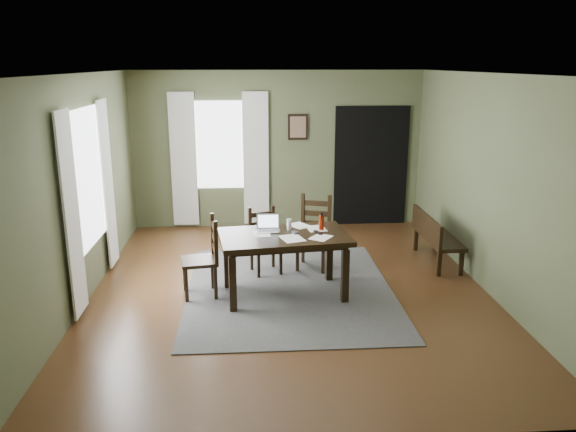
{
  "coord_description": "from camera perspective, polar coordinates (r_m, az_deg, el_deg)",
  "views": [
    {
      "loc": [
        -0.47,
        -6.69,
        2.83
      ],
      "look_at": [
        0.0,
        0.3,
        0.9
      ],
      "focal_mm": 35.0,
      "sensor_mm": 36.0,
      "label": 1
    }
  ],
  "objects": [
    {
      "name": "bench",
      "position": [
        8.37,
        14.61,
        -1.77
      ],
      "size": [
        0.41,
        1.28,
        0.72
      ],
      "rotation": [
        0.0,
        0.0,
        1.57
      ],
      "color": "black",
      "rests_on": "ground"
    },
    {
      "name": "rug",
      "position": [
        7.28,
        0.16,
        -7.43
      ],
      "size": [
        2.6,
        3.2,
        0.01
      ],
      "color": "#414141",
      "rests_on": "ground"
    },
    {
      "name": "dining_table",
      "position": [
        6.88,
        -0.39,
        -2.66
      ],
      "size": [
        1.67,
        1.13,
        0.78
      ],
      "rotation": [
        0.0,
        0.0,
        0.13
      ],
      "color": "black",
      "rests_on": "rug"
    },
    {
      "name": "window_back",
      "position": [
        9.77,
        -6.98,
        7.16
      ],
      "size": [
        1.0,
        0.01,
        1.5
      ],
      "color": "white",
      "rests_on": "ground"
    },
    {
      "name": "curtain_left_far",
      "position": [
        8.12,
        -17.83,
        3.08
      ],
      "size": [
        0.03,
        0.48,
        2.3
      ],
      "color": "silver",
      "rests_on": "ground"
    },
    {
      "name": "ground",
      "position": [
        7.28,
        0.16,
        -7.51
      ],
      "size": [
        5.0,
        6.0,
        0.01
      ],
      "color": "#492C16"
    },
    {
      "name": "chair_end",
      "position": [
        7.01,
        -8.59,
        -4.26
      ],
      "size": [
        0.5,
        0.5,
        1.0
      ],
      "rotation": [
        0.0,
        0.0,
        -1.4
      ],
      "color": "black",
      "rests_on": "rug"
    },
    {
      "name": "paper_b",
      "position": [
        6.74,
        3.35,
        -2.19
      ],
      "size": [
        0.33,
        0.34,
        0.0
      ],
      "primitive_type": "cube",
      "rotation": [
        0.0,
        0.0,
        -0.6
      ],
      "color": "white",
      "rests_on": "dining_table"
    },
    {
      "name": "tv_remote",
      "position": [
        6.91,
        3.06,
        -1.69
      ],
      "size": [
        0.1,
        0.17,
        0.02
      ],
      "primitive_type": "cube",
      "rotation": [
        0.0,
        0.0,
        0.36
      ],
      "color": "black",
      "rests_on": "dining_table"
    },
    {
      "name": "water_bottle",
      "position": [
        7.02,
        3.41,
        -0.62
      ],
      "size": [
        0.08,
        0.08,
        0.22
      ],
      "rotation": [
        0.0,
        0.0,
        0.23
      ],
      "color": "#99220B",
      "rests_on": "dining_table"
    },
    {
      "name": "framed_picture",
      "position": [
        9.75,
        1.01,
        9.03
      ],
      "size": [
        0.34,
        0.03,
        0.44
      ],
      "color": "black",
      "rests_on": "ground"
    },
    {
      "name": "paper_c",
      "position": [
        7.22,
        1.16,
        -0.97
      ],
      "size": [
        0.34,
        0.36,
        0.0
      ],
      "primitive_type": "cube",
      "rotation": [
        0.0,
        0.0,
        0.58
      ],
      "color": "white",
      "rests_on": "dining_table"
    },
    {
      "name": "paper_d",
      "position": [
        7.1,
        2.87,
        -1.28
      ],
      "size": [
        0.27,
        0.32,
        0.0
      ],
      "primitive_type": "cube",
      "rotation": [
        0.0,
        0.0,
        0.15
      ],
      "color": "white",
      "rests_on": "dining_table"
    },
    {
      "name": "curtain_back_right",
      "position": [
        9.77,
        -3.29,
        5.76
      ],
      "size": [
        0.44,
        0.03,
        2.3
      ],
      "color": "silver",
      "rests_on": "ground"
    },
    {
      "name": "computer_mouse",
      "position": [
        6.87,
        0.72,
        -1.7
      ],
      "size": [
        0.09,
        0.11,
        0.03
      ],
      "primitive_type": "cube",
      "rotation": [
        0.0,
        0.0,
        0.42
      ],
      "color": "#3F3F42",
      "rests_on": "dining_table"
    },
    {
      "name": "paper_e",
      "position": [
        6.7,
        0.43,
        -2.29
      ],
      "size": [
        0.33,
        0.38,
        0.0
      ],
      "primitive_type": "cube",
      "rotation": [
        0.0,
        0.0,
        0.3
      ],
      "color": "white",
      "rests_on": "dining_table"
    },
    {
      "name": "chair_back_right",
      "position": [
        7.89,
        2.65,
        -1.78
      ],
      "size": [
        0.56,
        0.56,
        1.02
      ],
      "rotation": [
        0.0,
        0.0,
        -0.31
      ],
      "color": "black",
      "rests_on": "rug"
    },
    {
      "name": "paper_a",
      "position": [
        6.88,
        -2.7,
        -1.83
      ],
      "size": [
        0.22,
        0.28,
        0.0
      ],
      "primitive_type": "cube",
      "rotation": [
        0.0,
        0.0,
        0.07
      ],
      "color": "white",
      "rests_on": "dining_table"
    },
    {
      "name": "laptop",
      "position": [
        7.01,
        -2.02,
        -1.06
      ],
      "size": [
        0.29,
        0.23,
        0.2
      ],
      "rotation": [
        0.0,
        0.0,
        -0.01
      ],
      "color": "#B7B7BC",
      "rests_on": "dining_table"
    },
    {
      "name": "window_left",
      "position": [
        7.3,
        -19.7,
        3.61
      ],
      "size": [
        0.01,
        1.3,
        1.7
      ],
      "color": "white",
      "rests_on": "ground"
    },
    {
      "name": "curtain_back_left",
      "position": [
        9.83,
        -10.56,
        5.59
      ],
      "size": [
        0.44,
        0.03,
        2.3
      ],
      "color": "silver",
      "rests_on": "ground"
    },
    {
      "name": "room_shell",
      "position": [
        6.78,
        0.17,
        6.7
      ],
      "size": [
        5.02,
        6.02,
        2.71
      ],
      "color": "#525A3A",
      "rests_on": "ground"
    },
    {
      "name": "drinking_glass",
      "position": [
        7.03,
        0.12,
        -0.85
      ],
      "size": [
        0.06,
        0.06,
        0.14
      ],
      "primitive_type": "cylinder",
      "rotation": [
        0.0,
        0.0,
        -0.0
      ],
      "color": "silver",
      "rests_on": "dining_table"
    },
    {
      "name": "curtain_left_near",
      "position": [
        6.58,
        -21.12,
        0.02
      ],
      "size": [
        0.03,
        0.48,
        2.3
      ],
      "color": "silver",
      "rests_on": "ground"
    },
    {
      "name": "doorway_back",
      "position": [
        10.05,
        8.42,
        5.03
      ],
      "size": [
        1.3,
        0.03,
        2.1
      ],
      "color": "black",
      "rests_on": "ground"
    },
    {
      "name": "chair_back_left",
      "position": [
        7.74,
        -2.38,
        -2.59
      ],
      "size": [
        0.49,
        0.49,
        0.9
      ],
      "rotation": [
        0.0,
        0.0,
        0.29
      ],
      "color": "black",
      "rests_on": "rug"
    }
  ]
}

